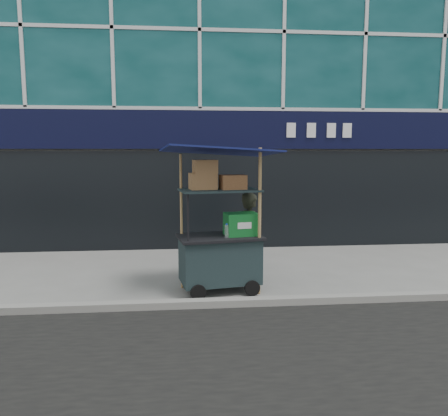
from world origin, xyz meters
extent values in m
plane|color=slate|center=(0.00, 0.00, 0.00)|extent=(80.00, 80.00, 0.00)
cube|color=gray|center=(0.00, -0.20, 0.06)|extent=(80.00, 0.18, 0.12)
cube|color=gray|center=(0.00, 7.00, 6.00)|extent=(16.00, 6.00, 12.00)
cube|color=black|center=(0.00, 3.86, 2.90)|extent=(15.68, 0.06, 0.90)
cube|color=black|center=(0.00, 3.90, 1.20)|extent=(15.68, 0.04, 2.40)
cube|color=black|center=(0.19, 0.58, 0.55)|extent=(1.42, 0.97, 0.77)
cylinder|color=black|center=(-0.20, 0.11, 0.13)|extent=(0.27, 0.10, 0.26)
cylinder|color=black|center=(0.71, 0.26, 0.13)|extent=(0.27, 0.10, 0.26)
cube|color=black|center=(0.19, 0.58, 0.95)|extent=(1.52, 1.07, 0.04)
cylinder|color=black|center=(-0.35, 0.16, 1.34)|extent=(0.04, 0.04, 0.82)
cylinder|color=black|center=(0.83, 0.36, 1.34)|extent=(0.04, 0.04, 0.82)
cylinder|color=black|center=(-0.46, 0.81, 1.34)|extent=(0.04, 0.04, 0.82)
cylinder|color=black|center=(0.73, 1.00, 1.34)|extent=(0.04, 0.04, 0.82)
cube|color=black|center=(0.19, 0.58, 1.75)|extent=(1.42, 0.97, 0.03)
cylinder|color=#A6834B|center=(0.83, 0.36, 1.23)|extent=(0.06, 0.06, 2.46)
cylinder|color=#A6834B|center=(-0.46, 0.81, 1.18)|extent=(0.05, 0.05, 2.35)
cube|color=#0D0F4E|center=(0.19, 0.58, 2.41)|extent=(2.05, 1.60, 0.22)
cube|color=#0E581A|center=(0.56, 0.59, 1.16)|extent=(0.60, 0.47, 0.38)
cylinder|color=silver|center=(0.29, 0.38, 1.08)|extent=(0.08, 0.08, 0.22)
cylinder|color=blue|center=(0.29, 0.38, 1.20)|extent=(0.04, 0.04, 0.02)
cube|color=olive|center=(-0.09, 0.59, 1.90)|extent=(0.49, 0.40, 0.27)
cube|color=olive|center=(0.41, 0.56, 1.89)|extent=(0.46, 0.37, 0.24)
cube|color=olive|center=(-0.06, 0.57, 2.15)|extent=(0.42, 0.34, 0.22)
imported|color=black|center=(0.80, 1.07, 0.83)|extent=(0.50, 0.67, 1.66)
camera|label=1|loc=(-0.42, -6.70, 2.41)|focal=35.00mm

